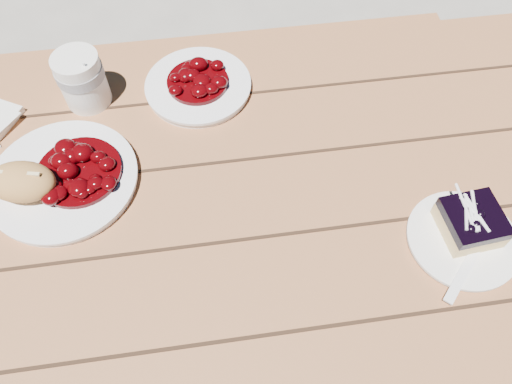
{
  "coord_description": "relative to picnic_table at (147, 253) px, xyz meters",
  "views": [
    {
      "loc": [
        0.15,
        -0.45,
        1.48
      ],
      "look_at": [
        0.21,
        -0.03,
        0.81
      ],
      "focal_mm": 35.0,
      "sensor_mm": 36.0,
      "label": 1
    }
  ],
  "objects": [
    {
      "name": "dessert_plate",
      "position": [
        0.53,
        -0.13,
        0.17
      ],
      "size": [
        0.17,
        0.17,
        0.01
      ],
      "primitive_type": "cylinder",
      "color": "white",
      "rests_on": "picnic_table"
    },
    {
      "name": "coffee_cup",
      "position": [
        -0.08,
        0.27,
        0.22
      ],
      "size": [
        0.09,
        0.09,
        0.11
      ],
      "primitive_type": "cylinder",
      "color": "white",
      "rests_on": "picnic_table"
    },
    {
      "name": "second_plate",
      "position": [
        0.14,
        0.27,
        0.17
      ],
      "size": [
        0.2,
        0.2,
        0.02
      ],
      "primitive_type": "cylinder",
      "color": "white",
      "rests_on": "picnic_table"
    },
    {
      "name": "bread_roll",
      "position": [
        -0.17,
        0.05,
        0.21
      ],
      "size": [
        0.13,
        0.1,
        0.06
      ],
      "primitive_type": "ellipsoid",
      "rotation": [
        0.0,
        0.0,
        -0.21
      ],
      "color": "tan",
      "rests_on": "main_plate"
    },
    {
      "name": "second_stew",
      "position": [
        0.14,
        0.27,
        0.2
      ],
      "size": [
        0.12,
        0.12,
        0.04
      ],
      "primitive_type": null,
      "color": "#450205",
      "rests_on": "second_plate"
    },
    {
      "name": "ground",
      "position": [
        0.0,
        0.0,
        -0.59
      ],
      "size": [
        60.0,
        60.0,
        0.0
      ],
      "primitive_type": "plane",
      "color": "gray",
      "rests_on": "ground"
    },
    {
      "name": "goulash_stew",
      "position": [
        -0.08,
        0.08,
        0.2
      ],
      "size": [
        0.15,
        0.15,
        0.04
      ],
      "primitive_type": null,
      "color": "#450205",
      "rests_on": "main_plate"
    },
    {
      "name": "fork_dessert",
      "position": [
        0.51,
        -0.19,
        0.17
      ],
      "size": [
        0.13,
        0.13,
        0.0
      ],
      "primitive_type": null,
      "rotation": [
        0.0,
        0.0,
        -0.76
      ],
      "color": "white",
      "rests_on": "dessert_plate"
    },
    {
      "name": "picnic_table",
      "position": [
        0.0,
        0.0,
        0.0
      ],
      "size": [
        2.0,
        1.55,
        0.75
      ],
      "color": "brown",
      "rests_on": "ground"
    },
    {
      "name": "main_plate",
      "position": [
        -0.11,
        0.07,
        0.17
      ],
      "size": [
        0.25,
        0.25,
        0.02
      ],
      "primitive_type": "cylinder",
      "color": "white",
      "rests_on": "picnic_table"
    },
    {
      "name": "blueberry_cake",
      "position": [
        0.54,
        -0.12,
        0.2
      ],
      "size": [
        0.1,
        0.1,
        0.05
      ],
      "rotation": [
        0.0,
        0.0,
        0.09
      ],
      "color": "#F3D184",
      "rests_on": "dessert_plate"
    }
  ]
}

